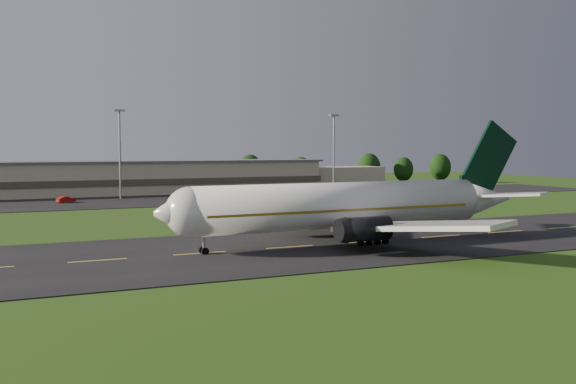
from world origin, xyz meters
name	(u,v)px	position (x,y,z in m)	size (l,w,h in m)	color
ground	(200,254)	(0.00, 0.00, 0.00)	(360.00, 360.00, 0.00)	#234310
taxiway	(200,254)	(0.00, 0.00, 0.05)	(220.00, 30.00, 0.10)	black
apron	(103,202)	(0.00, 72.00, 0.05)	(260.00, 30.00, 0.10)	black
airliner	(347,206)	(18.69, 0.02, 4.66)	(51.27, 42.17, 15.57)	white
terminal	(115,178)	(6.40, 96.18, 3.99)	(145.00, 16.00, 8.40)	tan
light_mast_centre	(120,143)	(5.00, 80.00, 12.74)	(2.40, 1.20, 20.35)	gray
light_mast_east	(334,144)	(60.00, 80.00, 12.74)	(2.40, 1.20, 20.35)	gray
tree_line	(217,171)	(36.33, 106.00, 4.97)	(195.20, 9.26, 9.86)	black
service_vehicle_b	(66,199)	(-7.36, 74.42, 0.76)	(1.40, 4.00, 1.32)	#A10C0A
service_vehicle_c	(248,195)	(31.85, 69.32, 0.74)	(2.12, 4.59, 1.28)	white
service_vehicle_d	(305,193)	(47.61, 71.87, 0.77)	(1.89, 4.65, 1.35)	#C6A20B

